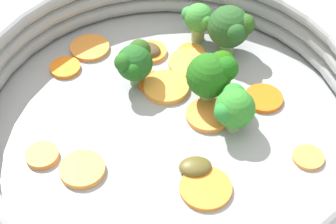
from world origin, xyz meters
name	(u,v)px	position (x,y,z in m)	size (l,w,h in m)	color
ground_plane	(168,135)	(0.00, 0.00, 0.00)	(4.00, 4.00, 0.00)	silver
skillet	(168,129)	(0.00, 0.00, 0.01)	(0.36, 0.36, 0.02)	#939699
skillet_rim_wall	(168,103)	(0.00, 0.00, 0.05)	(0.38, 0.38, 0.06)	#999CA0
carrot_slice_0	(91,48)	(0.08, -0.11, 0.02)	(0.04, 0.04, 0.00)	orange
carrot_slice_1	(265,98)	(-0.10, -0.03, 0.02)	(0.04, 0.04, 0.00)	orange
carrot_slice_2	(310,157)	(-0.13, 0.04, 0.02)	(0.03, 0.03, 0.00)	#F39140
carrot_slice_3	(67,68)	(0.11, -0.08, 0.02)	(0.03, 0.03, 0.00)	orange
carrot_slice_4	(152,52)	(0.02, -0.10, 0.02)	(0.03, 0.03, 0.00)	orange
carrot_slice_5	(177,80)	(-0.01, -0.06, 0.02)	(0.03, 0.03, 0.00)	orange
carrot_slice_6	(192,64)	(-0.03, -0.08, 0.02)	(0.05, 0.05, 0.01)	#F8933D
carrot_slice_7	(169,87)	(0.00, -0.05, 0.02)	(0.05, 0.05, 0.01)	orange
carrot_slice_8	(210,115)	(-0.04, -0.01, 0.02)	(0.04, 0.04, 0.00)	orange
carrot_slice_9	(155,83)	(0.01, -0.05, 0.02)	(0.03, 0.03, 0.00)	orange
carrot_slice_10	(207,188)	(-0.03, 0.08, 0.02)	(0.05, 0.05, 0.00)	orange
carrot_slice_11	(84,169)	(0.07, 0.06, 0.02)	(0.04, 0.04, 0.01)	#F99D3F
carrot_slice_12	(44,155)	(0.11, 0.04, 0.02)	(0.03, 0.03, 0.01)	orange
carrot_slice_13	(193,53)	(-0.03, -0.10, 0.02)	(0.03, 0.03, 0.00)	orange
broccoli_floret_0	(236,106)	(-0.06, 0.00, 0.04)	(0.04, 0.04, 0.05)	#789E5C
broccoli_floret_1	(215,73)	(-0.04, -0.03, 0.05)	(0.05, 0.04, 0.05)	#7A9D53
broccoli_floret_2	(136,62)	(0.03, -0.05, 0.05)	(0.04, 0.05, 0.05)	#66874F
broccoli_floret_3	(200,19)	(-0.03, -0.12, 0.05)	(0.03, 0.03, 0.05)	#87A35C
broccoli_floret_4	(232,28)	(-0.07, -0.10, 0.05)	(0.05, 0.05, 0.06)	#7EAF63
mushroom_piece_0	(197,167)	(-0.03, 0.06, 0.02)	(0.03, 0.02, 0.01)	brown
mushroom_piece_1	(208,75)	(-0.04, -0.06, 0.02)	(0.03, 0.02, 0.01)	brown
mushroom_piece_2	(147,50)	(0.02, -0.10, 0.02)	(0.03, 0.02, 0.01)	brown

